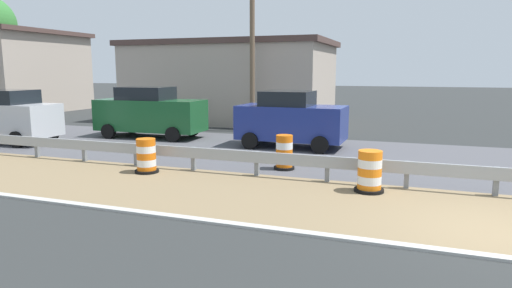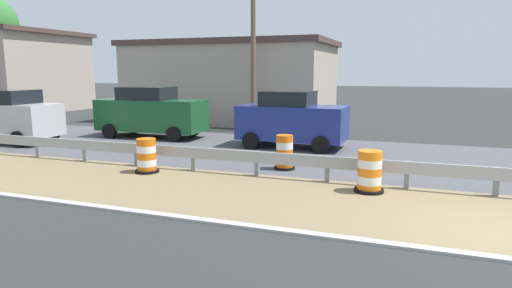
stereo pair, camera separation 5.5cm
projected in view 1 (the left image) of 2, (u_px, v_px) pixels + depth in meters
The scene contains 12 objects.
ground_plane at pixel (501, 233), 8.11m from camera, with size 160.00×160.00×0.00m, color #2B2D2D.
median_dirt_strip at pixel (494, 219), 8.90m from camera, with size 4.09×120.00×0.01m, color #7F6B4C.
far_lane_asphalt at pixel (466, 163), 14.21m from camera, with size 7.37×120.00×0.00m, color #4C4C51.
guardrail_median at pixel (366, 166), 11.40m from camera, with size 0.18×44.16×0.71m.
traffic_barrel_nearest at pixel (370, 173), 10.82m from camera, with size 0.72×0.72×1.03m.
traffic_barrel_close at pixel (284, 154), 13.32m from camera, with size 0.63×0.63×1.04m.
traffic_barrel_mid at pixel (146, 157), 12.88m from camera, with size 0.69×0.69×1.00m.
car_mid_far_lane at pixel (150, 112), 19.64m from camera, with size 2.15×4.84×2.24m.
car_distant_a at pixel (291, 119), 17.08m from camera, with size 2.16×4.11×2.17m.
car_distant_b at pixel (6, 116), 18.23m from camera, with size 2.06×4.48×2.17m.
roadside_shop_near at pixel (230, 81), 26.02m from camera, with size 6.62×11.69×4.62m.
utility_pole_near at pixel (252, 33), 20.94m from camera, with size 0.24×1.80×9.08m.
Camera 1 is at (-8.80, 1.58, 2.94)m, focal length 31.12 mm.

